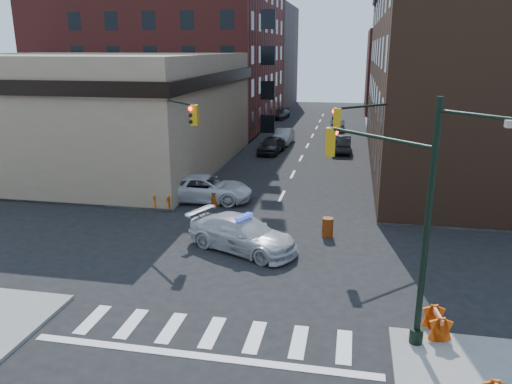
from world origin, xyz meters
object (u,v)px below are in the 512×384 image
at_px(pickup, 206,189).
at_px(parked_car_wfar, 284,136).
at_px(barrel_road, 328,227).
at_px(parked_car_enear, 342,144).
at_px(barricade_se_a, 437,324).
at_px(pedestrian_a, 120,187).
at_px(pedestrian_b, 103,185).
at_px(barricade_nw_a, 163,201).
at_px(parked_car_wnear, 271,145).
at_px(barrel_bank, 215,199).
at_px(police_car, 242,234).

relative_size(pickup, parked_car_wfar, 1.29).
height_order(parked_car_wfar, barrel_road, parked_car_wfar).
relative_size(parked_car_enear, barrel_road, 4.76).
bearing_deg(barricade_se_a, pickup, 34.21).
xyz_separation_m(pedestrian_a, pedestrian_b, (-1.41, 0.38, -0.05)).
height_order(pickup, barricade_nw_a, pickup).
distance_m(pickup, parked_car_wnear, 15.70).
bearing_deg(pedestrian_b, pickup, 3.06).
bearing_deg(pedestrian_b, parked_car_wfar, 62.07).
distance_m(parked_car_wnear, barrel_bank, 16.66).
distance_m(police_car, parked_car_wnear, 23.15).
bearing_deg(police_car, parked_car_wfar, 27.59).
relative_size(parked_car_wfar, barricade_nw_a, 3.89).
height_order(pedestrian_a, barrel_road, pedestrian_a).
xyz_separation_m(pickup, barrel_road, (8.02, -4.86, -0.32)).
xyz_separation_m(parked_car_wnear, barricade_nw_a, (-3.66, -17.92, -0.18)).
xyz_separation_m(parked_car_enear, pedestrian_b, (-14.63, -18.52, 0.22)).
relative_size(police_car, parked_car_wfar, 1.23).
bearing_deg(police_car, barrel_road, -33.40).
distance_m(parked_car_wnear, parked_car_wfar, 5.00).
height_order(pedestrian_a, pedestrian_b, pedestrian_a).
bearing_deg(pedestrian_b, barrel_bank, -5.88).
xyz_separation_m(parked_car_enear, barricade_nw_a, (-10.03, -19.79, -0.20)).
height_order(police_car, pickup, pickup).
height_order(police_car, pedestrian_a, pedestrian_a).
bearing_deg(pedestrian_a, parked_car_wfar, 80.37).
bearing_deg(police_car, parked_car_wnear, 29.54).
bearing_deg(pickup, police_car, -154.35).
relative_size(barrel_road, barricade_se_a, 0.90).
xyz_separation_m(parked_car_enear, barricade_se_a, (4.09, -31.19, -0.22)).
distance_m(parked_car_wfar, barrel_road, 26.11).
xyz_separation_m(parked_car_wfar, pedestrian_a, (-7.29, -22.01, 0.30)).
xyz_separation_m(pickup, barrel_bank, (0.89, -1.03, -0.35)).
relative_size(pickup, parked_car_enear, 1.23).
xyz_separation_m(pickup, parked_car_wnear, (1.69, 15.60, -0.05)).
distance_m(parked_car_wfar, pedestrian_b, 23.31).
bearing_deg(parked_car_wnear, parked_car_enear, 22.90).
bearing_deg(barrel_bank, barricade_nw_a, -155.73).
distance_m(police_car, pedestrian_b, 12.39).
distance_m(police_car, barrel_road, 4.73).
relative_size(parked_car_wnear, barrel_bank, 4.83).
height_order(parked_car_wfar, parked_car_enear, parked_car_enear).
bearing_deg(pickup, parked_car_wnear, -9.26).
bearing_deg(barricade_nw_a, pedestrian_a, 170.18).
distance_m(parked_car_wfar, pedestrian_a, 23.19).
bearing_deg(barrel_bank, barricade_se_a, -48.39).
height_order(parked_car_wfar, pedestrian_a, pedestrian_a).
distance_m(barricade_se_a, barricade_nw_a, 18.15).
bearing_deg(pedestrian_b, parked_car_enear, 45.68).
xyz_separation_m(police_car, parked_car_enear, (4.01, 24.90, -0.03)).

